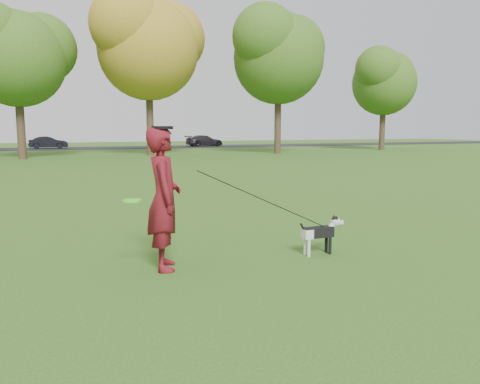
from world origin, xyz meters
name	(u,v)px	position (x,y,z in m)	size (l,w,h in m)	color
ground	(251,263)	(0.00, 0.00, 0.00)	(120.00, 120.00, 0.00)	#285116
road	(78,148)	(0.00, 40.00, 0.01)	(120.00, 7.00, 0.02)	black
man	(164,199)	(-1.15, 0.21, 0.93)	(0.68, 0.45, 1.86)	#5A0F0C
dog	(321,231)	(1.14, 0.04, 0.35)	(0.75, 0.15, 0.57)	black
car_mid	(48,143)	(-2.52, 40.00, 0.57)	(1.16, 3.32, 1.09)	black
car_right	(205,141)	(12.25, 40.00, 0.58)	(1.57, 3.85, 1.12)	black
man_held_items	(264,200)	(0.23, 0.09, 0.85)	(2.94, 0.40, 1.49)	#43FF20
tree_row	(62,37)	(-1.43, 26.07, 7.41)	(51.74, 8.86, 12.01)	#38281C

